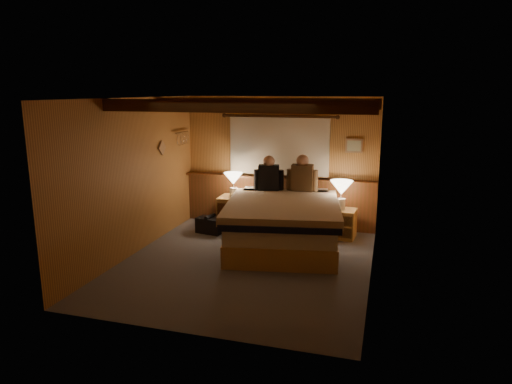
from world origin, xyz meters
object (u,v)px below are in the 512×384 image
at_px(lamp_left, 233,180).
at_px(lamp_right, 341,189).
at_px(bed, 283,223).
at_px(person_left, 269,176).
at_px(person_right, 302,176).
at_px(nightstand_right, 342,224).
at_px(nightstand_left, 234,212).
at_px(duffel_bag, 210,225).

bearing_deg(lamp_left, lamp_right, -0.63).
distance_m(bed, person_left, 1.07).
distance_m(lamp_left, lamp_right, 1.95).
bearing_deg(person_right, lamp_right, -12.96).
distance_m(nightstand_right, person_right, 1.07).
bearing_deg(nightstand_right, nightstand_left, -175.46).
relative_size(lamp_right, person_left, 0.78).
bearing_deg(bed, lamp_right, 30.68).
bearing_deg(lamp_right, person_right, 170.82).
distance_m(person_right, duffel_bag, 1.86).
bearing_deg(nightstand_right, person_right, 177.49).
height_order(nightstand_right, duffel_bag, nightstand_right).
bearing_deg(lamp_right, nightstand_right, 32.83).
height_order(person_left, duffel_bag, person_left).
distance_m(lamp_right, duffel_bag, 2.41).
bearing_deg(nightstand_left, person_right, 3.04).
height_order(bed, nightstand_left, bed).
bearing_deg(bed, nightstand_right, 30.45).
bearing_deg(nightstand_right, person_left, -175.18).
height_order(lamp_right, person_right, person_right).
relative_size(bed, person_right, 3.75).
relative_size(lamp_left, person_right, 0.67).
bearing_deg(lamp_right, person_left, 179.09).
height_order(lamp_right, person_left, person_left).
xyz_separation_m(lamp_left, duffel_bag, (-0.32, -0.38, -0.77)).
xyz_separation_m(person_left, person_right, (0.58, 0.09, 0.01)).
bearing_deg(bed, duffel_bag, 155.39).
xyz_separation_m(lamp_left, lamp_right, (1.95, -0.02, -0.05)).
relative_size(nightstand_right, lamp_left, 1.13).
relative_size(lamp_right, duffel_bag, 1.00).
bearing_deg(duffel_bag, nightstand_left, 59.44).
xyz_separation_m(nightstand_right, person_right, (-0.73, 0.09, 0.78)).
relative_size(lamp_left, lamp_right, 0.89).
bearing_deg(bed, nightstand_left, 135.28).
bearing_deg(lamp_right, duffel_bag, -171.07).
xyz_separation_m(nightstand_left, person_right, (1.24, 0.08, 0.74)).
distance_m(lamp_left, person_right, 1.26).
bearing_deg(lamp_left, nightstand_left, 52.58).
height_order(bed, lamp_left, lamp_left).
bearing_deg(lamp_left, person_left, -0.07).
bearing_deg(person_right, nightstand_left, 179.98).
bearing_deg(lamp_left, duffel_bag, -130.27).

